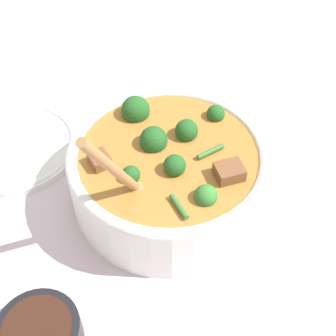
{
  "coord_description": "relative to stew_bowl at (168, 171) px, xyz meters",
  "views": [
    {
      "loc": [
        -0.3,
        0.32,
        0.55
      ],
      "look_at": [
        0.0,
        0.0,
        0.06
      ],
      "focal_mm": 50.0,
      "sensor_mm": 36.0,
      "label": 1
    }
  ],
  "objects": [
    {
      "name": "stew_bowl",
      "position": [
        0.0,
        0.0,
        0.0
      ],
      "size": [
        0.28,
        0.29,
        0.23
      ],
      "color": "white",
      "rests_on": "ground_plane"
    },
    {
      "name": "ground_plane",
      "position": [
        -0.0,
        -0.0,
        -0.06
      ],
      "size": [
        4.0,
        4.0,
        0.0
      ],
      "primitive_type": "plane",
      "color": "silver"
    },
    {
      "name": "empty_plate",
      "position": [
        0.25,
        0.1,
        -0.05
      ],
      "size": [
        0.2,
        0.2,
        0.02
      ],
      "color": "white",
      "rests_on": "ground_plane"
    },
    {
      "name": "condiment_bowl",
      "position": [
        -0.04,
        0.26,
        -0.03
      ],
      "size": [
        0.1,
        0.1,
        0.04
      ],
      "color": "black",
      "rests_on": "ground_plane"
    }
  ]
}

